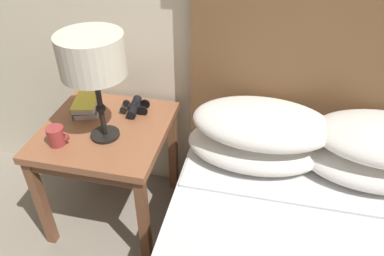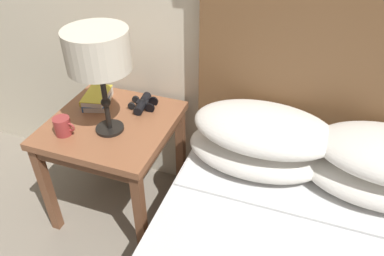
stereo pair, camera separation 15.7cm
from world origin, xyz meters
TOP-DOWN VIEW (x-y plane):
  - nightstand at (-0.51, 0.67)m, footprint 0.58×0.58m
  - table_lamp at (-0.48, 0.61)m, footprint 0.27×0.27m
  - book_on_nightstand at (-0.65, 0.80)m, footprint 0.17×0.22m
  - book_stacked_on_top at (-0.65, 0.79)m, footprint 0.15×0.21m
  - binoculars_pair at (-0.41, 0.84)m, footprint 0.15×0.16m
  - coffee_mug at (-0.66, 0.51)m, footprint 0.10×0.08m

SIDE VIEW (x-z plane):
  - nightstand at x=-0.51m, z-range 0.21..0.79m
  - book_on_nightstand at x=-0.65m, z-range 0.57..0.61m
  - binoculars_pair at x=-0.41m, z-range 0.57..0.62m
  - coffee_mug at x=-0.66m, z-range 0.58..0.66m
  - book_stacked_on_top at x=-0.65m, z-range 0.61..0.64m
  - table_lamp at x=-0.48m, z-range 0.72..1.20m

